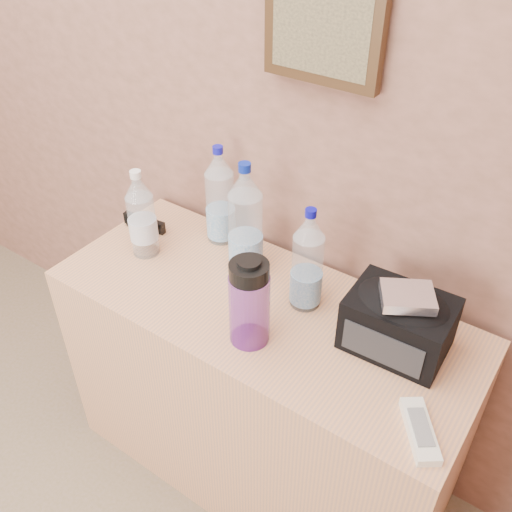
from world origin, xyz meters
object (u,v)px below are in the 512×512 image
Objects in this scene: pet_large_c at (307,264)px; sunglasses at (144,223)px; pet_large_a at (220,200)px; nalgene_bottle at (249,302)px; pet_large_b at (245,226)px; dresser at (260,393)px; toiletry_bag at (399,321)px; foil_packet at (408,297)px; pet_small at (142,218)px; ac_remote at (420,430)px.

pet_large_c reaches higher than sunglasses.
pet_large_a is 2.10× the size of sunglasses.
nalgene_bottle is (-0.05, -0.19, -0.01)m from pet_large_c.
sunglasses is (-0.39, -0.01, -0.13)m from pet_large_b.
sunglasses is at bearing 178.86° from pet_large_c.
sunglasses reaches higher than dresser.
toiletry_bag is (0.35, 0.07, 0.45)m from dresser.
pet_large_c is 0.20m from nalgene_bottle.
toiletry_bag is 0.10m from foil_packet.
pet_large_c is (0.37, -0.11, -0.01)m from pet_large_a.
sunglasses is at bearing 170.36° from dresser.
pet_small is (-0.42, -0.00, 0.49)m from dresser.
pet_large_a is 0.38m from pet_large_c.
sunglasses is 1.26× the size of foil_packet.
pet_large_b reaches higher than pet_large_c.
nalgene_bottle is (0.32, -0.30, -0.02)m from pet_large_a.
sunglasses is 0.94× the size of ac_remote.
dresser is 3.96× the size of pet_large_c.
nalgene_bottle is at bearing -103.38° from pet_large_c.
ac_remote is (0.63, -0.24, -0.14)m from pet_large_b.
toiletry_bag is (0.87, -0.02, 0.06)m from sunglasses.
ac_remote is at bearing -27.60° from pet_large_c.
pet_large_c is 1.22× the size of nalgene_bottle.
foil_packet is (0.28, -0.02, 0.05)m from pet_large_c.
pet_large_b is 0.28m from nalgene_bottle.
pet_large_b is 0.69m from ac_remote.
pet_large_a is 1.28× the size of toiletry_bag.
pet_large_c reaches higher than nalgene_bottle.
pet_large_c is at bearing -154.26° from ac_remote.
dresser is at bearing 0.43° from pet_small.
pet_large_c is at bearing 175.00° from foil_packet.
dresser is at bearing -171.48° from toiletry_bag.
foil_packet is (0.64, -0.13, 0.04)m from pet_large_a.
pet_large_a is at bearing 163.47° from pet_large_c.
pet_large_b reaches higher than dresser.
foil_packet is at bearing 3.92° from pet_small.
pet_large_c reaches higher than pet_small.
pet_large_b is 1.42× the size of toiletry_bag.
toiletry_bag is at bearing 10.74° from dresser.
nalgene_bottle is 1.64× the size of sunglasses.
sunglasses is (-0.60, 0.01, -0.11)m from pet_large_c.
pet_large_b is (0.15, -0.08, 0.01)m from pet_large_a.
dresser is 3.42× the size of pet_large_b.
toiletry_bag is (0.77, 0.07, -0.04)m from pet_small.
ac_remote is at bearing -54.28° from foil_packet.
ac_remote is at bearing -8.54° from pet_small.
dresser is 0.58m from toiletry_bag.
pet_large_b is 2.91× the size of foil_packet.
toiletry_bag reaches higher than ac_remote.
foil_packet is at bearing -5.66° from pet_large_b.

